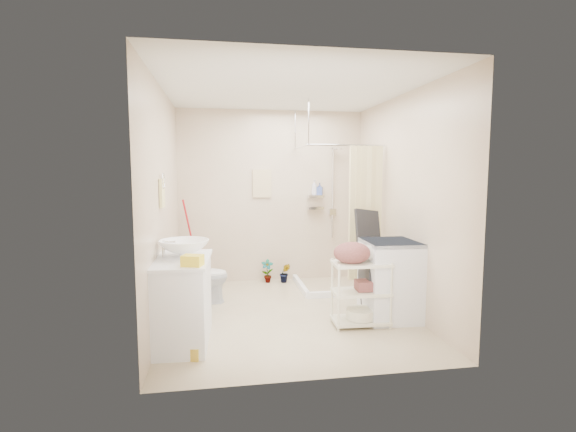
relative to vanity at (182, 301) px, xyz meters
name	(u,v)px	position (x,y,z in m)	size (l,w,h in m)	color
floor	(288,314)	(1.16, 0.65, -0.42)	(3.20, 3.20, 0.00)	#C5B694
ceiling	(289,89)	(1.16, 0.65, 2.18)	(2.80, 3.20, 0.04)	silver
wall_back	(272,196)	(1.16, 2.25, 0.88)	(2.80, 0.04, 2.60)	beige
wall_front	(322,220)	(1.16, -0.95, 0.88)	(2.80, 0.04, 2.60)	beige
wall_left	(163,206)	(-0.24, 0.65, 0.88)	(0.04, 3.20, 2.60)	beige
wall_right	(403,203)	(2.56, 0.65, 0.88)	(0.04, 3.20, 2.60)	beige
vanity	(182,301)	(0.00, 0.00, 0.00)	(0.53, 0.95, 0.84)	silver
sink	(184,248)	(0.02, 0.10, 0.50)	(0.49, 0.49, 0.17)	white
counter_basket	(192,260)	(0.13, -0.34, 0.47)	(0.18, 0.14, 0.10)	yellow
floor_basket	(190,349)	(0.09, -0.37, -0.34)	(0.29, 0.22, 0.16)	yellow
toilet	(201,276)	(0.12, 1.26, -0.08)	(0.38, 0.67, 0.69)	silver
mop	(190,243)	(-0.07, 2.11, 0.22)	(0.12, 0.12, 1.27)	#B3131B
potted_plant_a	(267,271)	(1.07, 2.09, -0.24)	(0.19, 0.13, 0.35)	brown
potted_plant_b	(285,273)	(1.33, 2.05, -0.27)	(0.16, 0.13, 0.29)	#9B4426
hanging_towel	(262,183)	(1.01, 2.23, 1.08)	(0.28, 0.03, 0.42)	beige
towel_ring	(162,191)	(-0.22, 0.45, 1.05)	(0.04, 0.22, 0.34)	#EDE38E
tp_holder	(169,257)	(-0.20, 0.70, 0.30)	(0.08, 0.12, 0.14)	white
shower	(335,215)	(2.01, 1.70, 0.63)	(1.10, 1.10, 2.10)	white
shampoo_bottle_a	(314,188)	(1.81, 2.19, 1.02)	(0.09, 0.09, 0.23)	silver
shampoo_bottle_b	(320,189)	(1.90, 2.18, 0.99)	(0.08, 0.09, 0.19)	#3B4D92
washing_machine	(391,280)	(2.30, 0.33, 0.03)	(0.61, 0.63, 0.90)	silver
laundry_rack	(361,287)	(1.88, 0.17, 0.00)	(0.61, 0.36, 0.84)	silver
ironing_board	(370,258)	(2.18, 0.70, 0.21)	(0.36, 0.10, 1.26)	black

